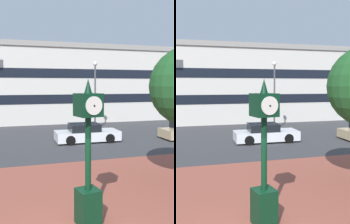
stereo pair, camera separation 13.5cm
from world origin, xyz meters
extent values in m
cube|color=brown|center=(0.00, 1.68, 0.00)|extent=(44.00, 11.36, 0.01)
cube|color=black|center=(0.60, 1.19, 0.52)|extent=(0.71, 0.71, 1.03)
cylinder|color=black|center=(0.60, 1.19, 2.07)|extent=(0.17, 0.17, 2.07)
cube|color=black|center=(0.60, 1.19, 3.42)|extent=(0.74, 0.74, 0.63)
cylinder|color=silver|center=(0.53, 1.51, 3.42)|extent=(0.49, 0.13, 0.49)
sphere|color=black|center=(0.52, 1.53, 3.42)|extent=(0.05, 0.05, 0.05)
cylinder|color=silver|center=(0.66, 0.86, 3.42)|extent=(0.49, 0.13, 0.49)
sphere|color=black|center=(0.67, 0.84, 3.42)|extent=(0.05, 0.05, 0.05)
cone|color=black|center=(0.60, 1.19, 3.93)|extent=(0.22, 0.22, 0.40)
cube|color=silver|center=(3.77, 12.02, 0.44)|extent=(4.47, 1.92, 0.64)
cube|color=black|center=(3.55, 12.02, 1.00)|extent=(2.07, 1.62, 0.56)
cylinder|color=black|center=(5.16, 12.85, 0.32)|extent=(0.64, 0.23, 0.64)
cylinder|color=black|center=(5.13, 11.13, 0.32)|extent=(0.64, 0.23, 0.64)
cylinder|color=black|center=(2.41, 12.90, 0.32)|extent=(0.64, 0.23, 0.64)
cylinder|color=black|center=(2.38, 11.19, 0.32)|extent=(0.64, 0.23, 0.64)
cylinder|color=black|center=(10.02, 11.80, 0.32)|extent=(0.64, 0.23, 0.64)
cube|color=beige|center=(3.28, 27.89, 3.82)|extent=(26.65, 14.39, 7.64)
cube|color=gray|center=(3.28, 27.89, 7.89)|extent=(27.19, 14.68, 0.50)
cube|color=black|center=(3.28, 20.67, 2.55)|extent=(23.99, 0.04, 0.90)
cube|color=black|center=(3.28, 20.67, 5.09)|extent=(23.99, 0.04, 0.90)
cylinder|color=#4C4C51|center=(5.47, 15.45, 2.77)|extent=(0.14, 0.14, 5.55)
sphere|color=white|center=(5.47, 15.45, 5.70)|extent=(0.36, 0.36, 0.36)
camera|label=1|loc=(-1.51, -5.85, 3.97)|focal=43.29mm
camera|label=2|loc=(-1.38, -5.88, 3.97)|focal=43.29mm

